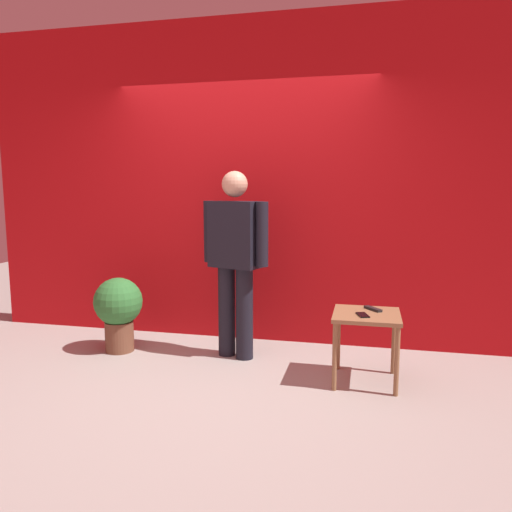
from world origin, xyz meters
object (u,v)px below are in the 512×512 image
(side_table, at_px, (366,324))
(potted_plant, at_px, (118,308))
(tv_remote, at_px, (373,309))
(cell_phone, at_px, (363,315))
(standing_person, at_px, (235,255))

(side_table, xyz_separation_m, potted_plant, (-2.22, 0.24, -0.05))
(side_table, height_order, tv_remote, tv_remote)
(potted_plant, bearing_deg, cell_phone, -8.13)
(side_table, bearing_deg, standing_person, 163.59)
(cell_phone, xyz_separation_m, potted_plant, (-2.19, 0.31, -0.14))
(standing_person, xyz_separation_m, tv_remote, (1.18, -0.22, -0.36))
(cell_phone, bearing_deg, potted_plant, 154.42)
(tv_remote, distance_m, potted_plant, 2.28)
(standing_person, distance_m, potted_plant, 1.21)
(side_table, xyz_separation_m, tv_remote, (0.05, 0.11, 0.10))
(side_table, height_order, potted_plant, potted_plant)
(potted_plant, bearing_deg, tv_remote, -3.14)
(cell_phone, bearing_deg, tv_remote, 50.52)
(side_table, bearing_deg, cell_phone, -110.59)
(side_table, height_order, cell_phone, cell_phone)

